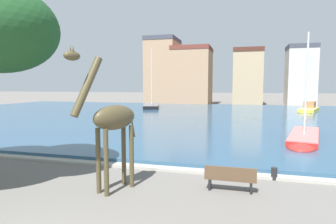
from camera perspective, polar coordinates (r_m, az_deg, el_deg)
harbor_water at (r=33.45m, az=7.62°, el=-0.91°), size 79.30×41.80×0.28m
quay_edge_coping at (r=13.10m, az=-4.55°, el=-11.07°), size 79.30×0.50×0.12m
giraffe_statue at (r=10.04m, az=-11.40°, el=-1.71°), size 1.61×2.72×4.98m
sailboat_black at (r=45.71m, az=-3.32°, el=1.17°), size 4.66×9.42×9.66m
sailboat_yellow at (r=43.08m, az=26.61°, el=0.48°), size 4.16×7.64×7.97m
sailboat_red at (r=19.99m, az=25.83°, el=-4.99°), size 3.33×7.88×7.10m
mooring_bollard at (r=12.27m, az=20.74°, el=-11.62°), size 0.24×0.24×0.50m
park_bench at (r=10.49m, az=12.50°, el=-12.93°), size 1.80×0.44×0.92m
townhouse_wide_warehouse at (r=58.90m, az=-1.03°, el=8.27°), size 6.14×7.97×13.50m
townhouse_tall_gabled at (r=57.33m, az=4.94°, el=7.29°), size 7.51×8.11×11.42m
townhouse_corner_house at (r=57.72m, az=15.86°, el=6.81°), size 5.55×7.87×10.84m
townhouse_end_terrace at (r=59.38m, az=25.29°, el=6.71°), size 5.14×5.61×11.38m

